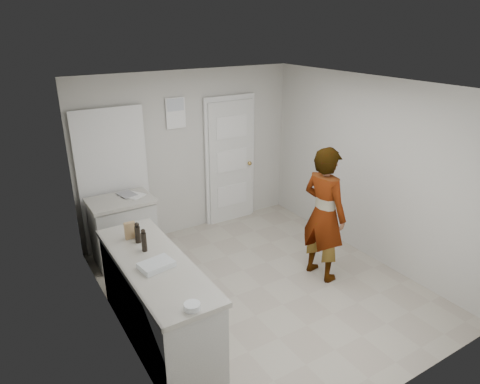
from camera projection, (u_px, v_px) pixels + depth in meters
ground at (262, 286)px, 5.44m from camera, size 4.00×4.00×0.00m
room_shell at (181, 170)px, 6.51m from camera, size 4.00×4.00×4.00m
main_counter at (158, 303)px, 4.41m from camera, size 0.64×1.96×0.93m
side_counter at (124, 232)px, 5.89m from camera, size 0.84×0.61×0.93m
person at (324, 214)px, 5.37m from camera, size 0.50×0.69×1.76m
cake_mix_box at (130, 230)px, 4.65m from camera, size 0.12×0.05×0.19m
spice_jar at (138, 235)px, 4.65m from camera, size 0.06×0.06×0.09m
oil_cruet_a at (138, 233)px, 4.55m from camera, size 0.06×0.06×0.24m
oil_cruet_b at (144, 240)px, 4.38m from camera, size 0.06×0.06×0.25m
baking_dish at (156, 265)px, 4.12m from camera, size 0.34×0.27×0.06m
egg_bowl at (192, 306)px, 3.52m from camera, size 0.14×0.14×0.05m
papers at (133, 195)px, 5.83m from camera, size 0.35×0.37×0.01m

